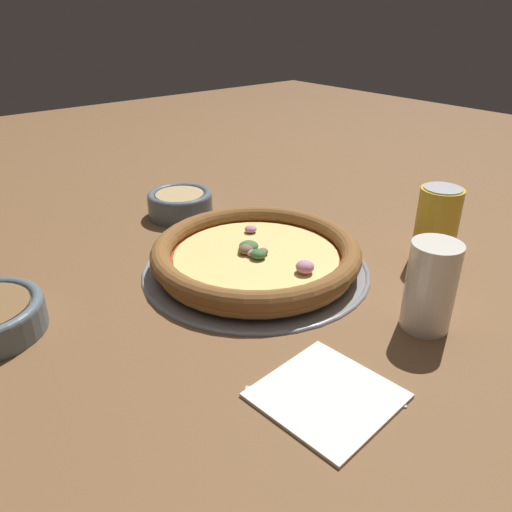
{
  "coord_description": "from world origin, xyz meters",
  "views": [
    {
      "loc": [
        0.53,
        -0.44,
        0.38
      ],
      "look_at": [
        0.0,
        0.0,
        0.02
      ],
      "focal_mm": 35.0,
      "sensor_mm": 36.0,
      "label": 1
    }
  ],
  "objects_px": {
    "pizza": "(256,254)",
    "drinking_cup": "(431,286)",
    "napkin": "(327,394)",
    "beverage_can": "(437,225)",
    "bowl_near": "(180,203)",
    "fork": "(335,395)",
    "pizza_tray": "(256,268)"
  },
  "relations": [
    {
      "from": "pizza_tray",
      "to": "napkin",
      "type": "relative_size",
      "value": 2.49
    },
    {
      "from": "napkin",
      "to": "beverage_can",
      "type": "distance_m",
      "value": 0.38
    },
    {
      "from": "bowl_near",
      "to": "beverage_can",
      "type": "bearing_deg",
      "value": 26.61
    },
    {
      "from": "beverage_can",
      "to": "pizza",
      "type": "bearing_deg",
      "value": -123.06
    },
    {
      "from": "bowl_near",
      "to": "napkin",
      "type": "xyz_separation_m",
      "value": [
        0.53,
        -0.15,
        -0.02
      ]
    },
    {
      "from": "fork",
      "to": "napkin",
      "type": "bearing_deg",
      "value": -169.99
    },
    {
      "from": "pizza_tray",
      "to": "napkin",
      "type": "height_order",
      "value": "same"
    },
    {
      "from": "napkin",
      "to": "fork",
      "type": "bearing_deg",
      "value": 55.15
    },
    {
      "from": "pizza",
      "to": "beverage_can",
      "type": "relative_size",
      "value": 2.62
    },
    {
      "from": "beverage_can",
      "to": "fork",
      "type": "bearing_deg",
      "value": -72.09
    },
    {
      "from": "drinking_cup",
      "to": "napkin",
      "type": "relative_size",
      "value": 0.83
    },
    {
      "from": "pizza_tray",
      "to": "beverage_can",
      "type": "xyz_separation_m",
      "value": [
        0.16,
        0.24,
        0.06
      ]
    },
    {
      "from": "pizza_tray",
      "to": "fork",
      "type": "height_order",
      "value": "pizza_tray"
    },
    {
      "from": "pizza",
      "to": "fork",
      "type": "distance_m",
      "value": 0.3
    },
    {
      "from": "bowl_near",
      "to": "pizza",
      "type": "bearing_deg",
      "value": -6.08
    },
    {
      "from": "bowl_near",
      "to": "fork",
      "type": "xyz_separation_m",
      "value": [
        0.54,
        -0.14,
        -0.02
      ]
    },
    {
      "from": "pizza_tray",
      "to": "drinking_cup",
      "type": "bearing_deg",
      "value": 15.45
    },
    {
      "from": "bowl_near",
      "to": "drinking_cup",
      "type": "xyz_separation_m",
      "value": [
        0.52,
        0.04,
        0.03
      ]
    },
    {
      "from": "bowl_near",
      "to": "fork",
      "type": "relative_size",
      "value": 0.94
    },
    {
      "from": "napkin",
      "to": "beverage_can",
      "type": "height_order",
      "value": "beverage_can"
    },
    {
      "from": "pizza",
      "to": "drinking_cup",
      "type": "bearing_deg",
      "value": 15.45
    },
    {
      "from": "fork",
      "to": "pizza",
      "type": "bearing_deg",
      "value": 111.78
    },
    {
      "from": "fork",
      "to": "beverage_can",
      "type": "bearing_deg",
      "value": 62.78
    },
    {
      "from": "pizza",
      "to": "bowl_near",
      "type": "distance_m",
      "value": 0.27
    },
    {
      "from": "drinking_cup",
      "to": "pizza",
      "type": "bearing_deg",
      "value": -164.55
    },
    {
      "from": "pizza_tray",
      "to": "fork",
      "type": "distance_m",
      "value": 0.3
    },
    {
      "from": "napkin",
      "to": "beverage_can",
      "type": "relative_size",
      "value": 1.15
    },
    {
      "from": "pizza",
      "to": "fork",
      "type": "bearing_deg",
      "value": -23.09
    },
    {
      "from": "pizza",
      "to": "napkin",
      "type": "distance_m",
      "value": 0.29
    },
    {
      "from": "fork",
      "to": "bowl_near",
      "type": "bearing_deg",
      "value": 119.87
    },
    {
      "from": "beverage_can",
      "to": "napkin",
      "type": "bearing_deg",
      "value": -73.11
    },
    {
      "from": "drinking_cup",
      "to": "napkin",
      "type": "distance_m",
      "value": 0.2
    }
  ]
}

